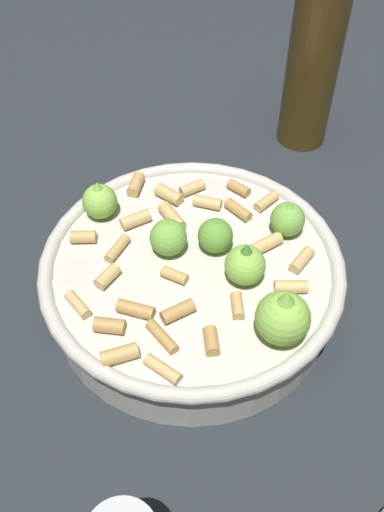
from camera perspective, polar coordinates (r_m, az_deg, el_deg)
name	(u,v)px	position (r m, az deg, el deg)	size (l,w,h in m)	color
ground_plane	(192,299)	(0.55, 0.00, -4.31)	(2.40, 2.40, 0.00)	#23282D
cooking_pan	(194,276)	(0.52, 0.16, -2.05)	(0.27, 0.27, 0.11)	beige
olive_oil_bottle	(313,61)	(0.69, 11.99, 18.47)	(0.06, 0.06, 0.25)	#4C3814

